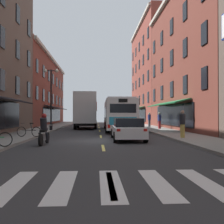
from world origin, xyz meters
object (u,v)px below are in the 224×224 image
object	(u,v)px
sedan_mid	(87,120)
street_lamp_twin	(51,96)
box_truck	(86,111)
sedan_near	(128,129)
motorcycle_rider	(44,131)
pedestrian_far	(182,123)
pedestrian_rear	(159,120)
bicycle_mid	(29,131)
transit_bus	(118,115)
pedestrian_mid	(149,119)

from	to	relation	value
sedan_mid	street_lamp_twin	world-z (taller)	street_lamp_twin
box_truck	sedan_near	world-z (taller)	box_truck
sedan_near	sedan_mid	size ratio (longest dim) A/B	0.96
motorcycle_rider	pedestrian_far	world-z (taller)	pedestrian_far
sedan_near	motorcycle_rider	world-z (taller)	motorcycle_rider
sedan_mid	pedestrian_far	xyz separation A→B (m)	(6.92, -23.86, 0.32)
pedestrian_far	pedestrian_rear	xyz separation A→B (m)	(1.10, 10.44, -0.03)
sedan_near	sedan_mid	bearing A→B (deg)	98.10
sedan_mid	bicycle_mid	world-z (taller)	sedan_mid
sedan_mid	pedestrian_rear	world-z (taller)	pedestrian_rear
box_truck	motorcycle_rider	world-z (taller)	box_truck
pedestrian_rear	bicycle_mid	bearing A→B (deg)	163.98
pedestrian_far	transit_bus	bearing A→B (deg)	-161.80
bicycle_mid	pedestrian_mid	distance (m)	17.06
transit_bus	motorcycle_rider	size ratio (longest dim) A/B	5.80
pedestrian_far	street_lamp_twin	xyz separation A→B (m)	(-9.76, 8.63, 2.30)
box_truck	pedestrian_mid	size ratio (longest dim) A/B	4.21
pedestrian_mid	pedestrian_rear	world-z (taller)	pedestrian_mid
pedestrian_rear	box_truck	bearing A→B (deg)	101.47
pedestrian_far	pedestrian_rear	size ratio (longest dim) A/B	1.03
sedan_near	pedestrian_mid	size ratio (longest dim) A/B	2.67
sedan_mid	pedestrian_rear	bearing A→B (deg)	-59.13
pedestrian_mid	pedestrian_rear	xyz separation A→B (m)	(0.24, -3.99, -0.02)
sedan_mid	pedestrian_far	distance (m)	24.84
sedan_near	sedan_mid	xyz separation A→B (m)	(-3.40, 23.90, 0.02)
bicycle_mid	pedestrian_mid	size ratio (longest dim) A/B	0.97
sedan_mid	pedestrian_rear	size ratio (longest dim) A/B	2.83
sedan_mid	transit_bus	bearing A→B (deg)	-75.61
bicycle_mid	street_lamp_twin	world-z (taller)	street_lamp_twin
transit_bus	street_lamp_twin	size ratio (longest dim) A/B	2.07
motorcycle_rider	street_lamp_twin	xyz separation A→B (m)	(-1.50, 10.84, 2.63)
box_truck	bicycle_mid	xyz separation A→B (m)	(-3.27, -12.45, -1.54)
transit_bus	street_lamp_twin	distance (m)	6.78
pedestrian_mid	pedestrian_rear	distance (m)	4.00
street_lamp_twin	pedestrian_mid	bearing A→B (deg)	28.69
box_truck	sedan_mid	world-z (taller)	box_truck
pedestrian_far	street_lamp_twin	size ratio (longest dim) A/B	0.30
pedestrian_rear	transit_bus	bearing A→B (deg)	132.31
bicycle_mid	pedestrian_mid	bearing A→B (deg)	50.77
sedan_mid	sedan_near	bearing A→B (deg)	-81.90
box_truck	transit_bus	bearing A→B (deg)	-49.16
pedestrian_rear	street_lamp_twin	size ratio (longest dim) A/B	0.29
transit_bus	bicycle_mid	bearing A→B (deg)	-127.63
sedan_near	pedestrian_far	xyz separation A→B (m)	(3.52, 0.05, 0.34)
bicycle_mid	pedestrian_far	world-z (taller)	pedestrian_far
sedan_mid	pedestrian_far	size ratio (longest dim) A/B	2.76
sedan_mid	motorcycle_rider	size ratio (longest dim) A/B	2.31
transit_bus	pedestrian_rear	bearing A→B (deg)	8.22
sedan_near	pedestrian_rear	distance (m)	11.46
box_truck	pedestrian_rear	bearing A→B (deg)	-22.62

